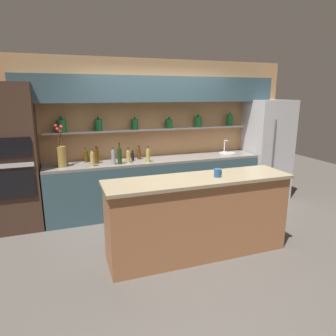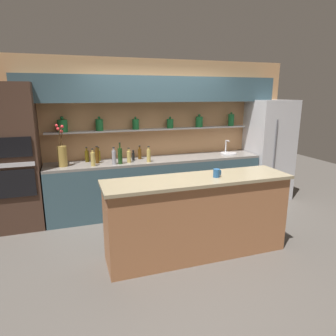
# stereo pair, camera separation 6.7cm
# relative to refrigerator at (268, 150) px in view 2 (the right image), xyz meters

# --- Properties ---
(ground_plane) EXTENTS (12.00, 12.00, 0.00)m
(ground_plane) POSITION_rel_refrigerator_xyz_m (-2.22, -1.20, -0.95)
(ground_plane) COLOR #4C4742
(back_wall_unit) EXTENTS (5.20, 0.44, 2.60)m
(back_wall_unit) POSITION_rel_refrigerator_xyz_m (-2.22, 0.33, 0.60)
(back_wall_unit) COLOR tan
(back_wall_unit) RESTS_ON ground_plane
(back_counter_unit) EXTENTS (3.70, 0.62, 0.92)m
(back_counter_unit) POSITION_rel_refrigerator_xyz_m (-2.25, 0.04, -0.49)
(back_counter_unit) COLOR #334C56
(back_counter_unit) RESTS_ON ground_plane
(island_counter) EXTENTS (2.34, 0.61, 1.02)m
(island_counter) POSITION_rel_refrigerator_xyz_m (-2.22, -1.61, -0.44)
(island_counter) COLOR #99603D
(island_counter) RESTS_ON ground_plane
(refrigerator) EXTENTS (0.76, 0.73, 1.90)m
(refrigerator) POSITION_rel_refrigerator_xyz_m (0.00, 0.00, 0.00)
(refrigerator) COLOR #B7B7BC
(refrigerator) RESTS_ON ground_plane
(oven_tower) EXTENTS (0.70, 0.64, 2.18)m
(oven_tower) POSITION_rel_refrigerator_xyz_m (-4.47, 0.04, 0.13)
(oven_tower) COLOR #3D281E
(oven_tower) RESTS_ON ground_plane
(flower_vase) EXTENTS (0.14, 0.15, 0.65)m
(flower_vase) POSITION_rel_refrigerator_xyz_m (-3.79, -0.01, 0.16)
(flower_vase) COLOR olive
(flower_vase) RESTS_ON back_counter_unit
(sink_fixture) EXTENTS (0.30, 0.30, 0.25)m
(sink_fixture) POSITION_rel_refrigerator_xyz_m (-0.86, 0.05, -0.01)
(sink_fixture) COLOR #B7B7BC
(sink_fixture) RESTS_ON back_counter_unit
(bottle_spirit_0) EXTENTS (0.07, 0.07, 0.28)m
(bottle_spirit_0) POSITION_rel_refrigerator_xyz_m (-3.02, -0.13, 0.08)
(bottle_spirit_0) COLOR gray
(bottle_spirit_0) RESTS_ON back_counter_unit
(bottle_spirit_1) EXTENTS (0.06, 0.06, 0.24)m
(bottle_spirit_1) POSITION_rel_refrigerator_xyz_m (-2.54, 0.13, 0.07)
(bottle_spirit_1) COLOR #4C2D0C
(bottle_spirit_1) RESTS_ON back_counter_unit
(bottle_oil_2) EXTENTS (0.06, 0.06, 0.23)m
(bottle_oil_2) POSITION_rel_refrigerator_xyz_m (-3.22, 0.21, 0.06)
(bottle_oil_2) COLOR brown
(bottle_oil_2) RESTS_ON back_counter_unit
(bottle_spirit_3) EXTENTS (0.07, 0.07, 0.24)m
(bottle_spirit_3) POSITION_rel_refrigerator_xyz_m (-2.77, -0.07, 0.07)
(bottle_spirit_3) COLOR tan
(bottle_spirit_3) RESTS_ON back_counter_unit
(bottle_sauce_4) EXTENTS (0.05, 0.05, 0.18)m
(bottle_sauce_4) POSITION_rel_refrigerator_xyz_m (-2.67, 0.05, 0.04)
(bottle_sauce_4) COLOR black
(bottle_sauce_4) RESTS_ON back_counter_unit
(bottle_spirit_5) EXTENTS (0.07, 0.07, 0.28)m
(bottle_spirit_5) POSITION_rel_refrigerator_xyz_m (-3.26, 0.04, 0.09)
(bottle_spirit_5) COLOR #4C2D0C
(bottle_spirit_5) RESTS_ON back_counter_unit
(bottle_wine_6) EXTENTS (0.07, 0.07, 0.35)m
(bottle_wine_6) POSITION_rel_refrigerator_xyz_m (-2.92, -0.12, 0.10)
(bottle_wine_6) COLOR #193814
(bottle_wine_6) RESTS_ON back_counter_unit
(bottle_oil_7) EXTENTS (0.06, 0.06, 0.25)m
(bottle_oil_7) POSITION_rel_refrigerator_xyz_m (-3.41, 0.19, 0.07)
(bottle_oil_7) COLOR #47380A
(bottle_oil_7) RESTS_ON back_counter_unit
(bottle_spirit_8) EXTENTS (0.07, 0.07, 0.26)m
(bottle_spirit_8) POSITION_rel_refrigerator_xyz_m (-2.45, -0.13, 0.08)
(bottle_spirit_8) COLOR tan
(bottle_spirit_8) RESTS_ON back_counter_unit
(bottle_spirit_9) EXTENTS (0.07, 0.07, 0.27)m
(bottle_spirit_9) POSITION_rel_refrigerator_xyz_m (-3.34, -0.14, 0.08)
(bottle_spirit_9) COLOR tan
(bottle_spirit_9) RESTS_ON back_counter_unit
(coffee_mug) EXTENTS (0.10, 0.08, 0.10)m
(coffee_mug) POSITION_rel_refrigerator_xyz_m (-2.00, -1.65, 0.12)
(coffee_mug) COLOR #235184
(coffee_mug) RESTS_ON island_counter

